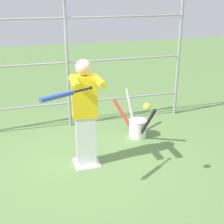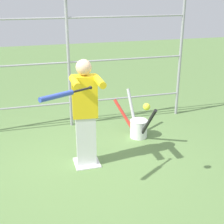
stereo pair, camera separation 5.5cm
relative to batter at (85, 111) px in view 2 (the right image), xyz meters
name	(u,v)px [view 2 (the right image)]	position (x,y,z in m)	size (l,w,h in m)	color
ground_plane	(87,163)	(0.00, -0.02, -0.93)	(24.00, 24.00, 0.00)	#608447
home_plate	(87,163)	(0.00, -0.02, -0.92)	(0.40, 0.40, 0.02)	white
fence_backstop	(69,62)	(0.00, -1.62, 0.40)	(4.84, 0.06, 2.66)	#939399
batter	(85,111)	(0.00, 0.00, 0.00)	(0.44, 0.61, 1.71)	silver
baseball_bat_swinging	(61,95)	(0.42, 0.71, 0.52)	(0.73, 0.49, 0.09)	black
softball_in_flight	(147,107)	(-0.67, 0.80, 0.29)	(0.10, 0.10, 0.10)	yellow
bat_bucket	(138,126)	(-1.14, -0.72, -0.71)	(0.57, 1.01, 0.87)	white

